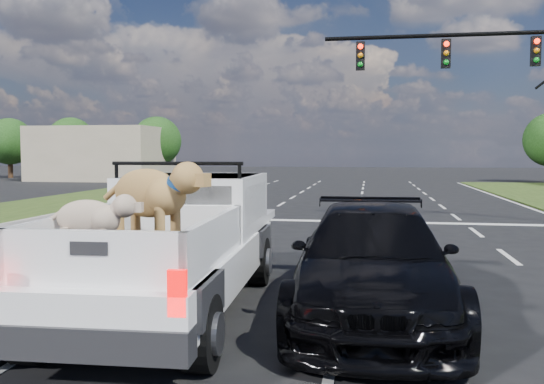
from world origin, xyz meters
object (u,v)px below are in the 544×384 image
Objects in this scene: silver_sedan at (18,276)px; black_coupe at (372,262)px; pickup_truck at (176,240)px; traffic_signal at (528,79)px.

black_coupe reaches higher than silver_sedan.
silver_sedan is 0.72× the size of black_coupe.
black_coupe is (2.87, 0.17, -0.26)m from pickup_truck.
pickup_truck is at bearing -123.49° from traffic_signal.
black_coupe is at bearing 1.04° from pickup_truck.
traffic_signal is 16.71m from silver_sedan.
black_coupe is (4.77, 1.22, 0.13)m from silver_sedan.
pickup_truck reaches higher than black_coupe.
pickup_truck is 2.20m from silver_sedan.
pickup_truck is 1.10× the size of black_coupe.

